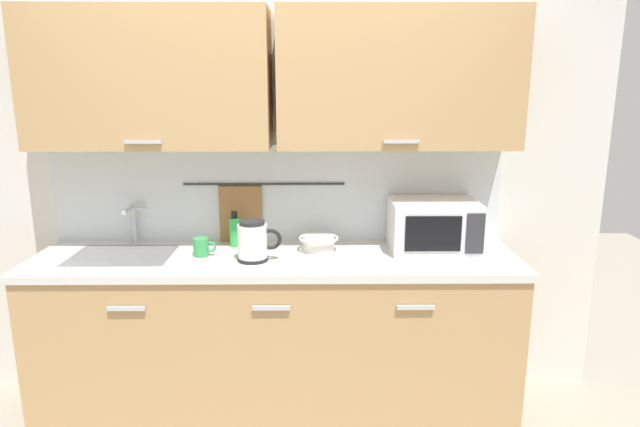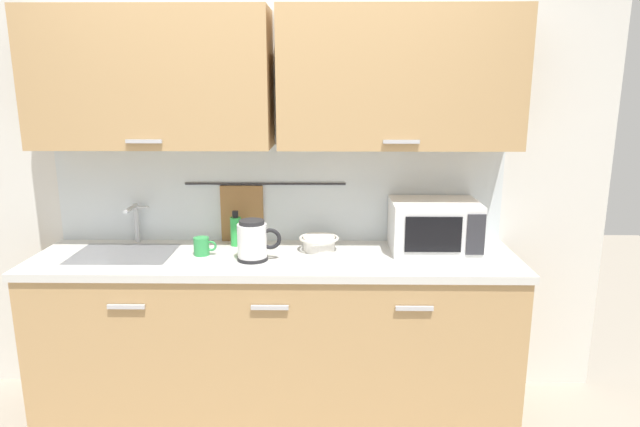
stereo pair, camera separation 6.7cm
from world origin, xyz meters
name	(u,v)px [view 1 (the left image)]	position (x,y,z in m)	size (l,w,h in m)	color
counter_unit	(275,334)	(-0.01, 0.30, 0.46)	(2.53, 0.64, 0.90)	tan
back_wall_assembly	(276,132)	(0.00, 0.53, 1.52)	(3.70, 0.41, 2.50)	silver
sink_faucet	(133,219)	(-0.80, 0.53, 1.04)	(0.09, 0.17, 0.22)	#B2B5BA
microwave	(433,225)	(0.84, 0.41, 1.04)	(0.46, 0.35, 0.27)	white
electric_kettle	(253,241)	(-0.10, 0.23, 1.00)	(0.23, 0.16, 0.21)	black
dish_soap_bottle	(235,231)	(-0.23, 0.48, 0.99)	(0.06, 0.06, 0.20)	green
mug_near_sink	(202,247)	(-0.38, 0.30, 0.95)	(0.12, 0.08, 0.09)	green
mixing_bowl	(319,242)	(0.23, 0.39, 0.94)	(0.21, 0.21, 0.08)	silver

